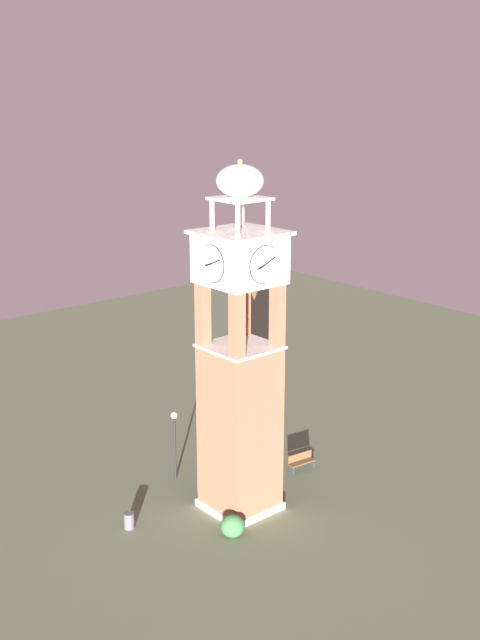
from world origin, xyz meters
TOP-DOWN VIEW (x-y plane):
  - ground at (0.00, 0.00)m, footprint 80.00×80.00m
  - clock_tower at (0.00, -0.00)m, footprint 3.66×3.66m
  - park_bench at (0.96, -5.30)m, footprint 0.63×1.64m
  - lamp_post at (4.64, 0.65)m, footprint 0.36×0.36m
  - trash_bin at (1.96, 5.37)m, footprint 0.52×0.52m
  - shrub_near_entry at (-1.85, 2.04)m, footprint 1.18×1.18m
  - shrub_left_of_tower at (2.66, -0.67)m, footprint 1.00×1.00m

SIDE VIEW (x-z plane):
  - ground at x=0.00m, z-range 0.00..0.00m
  - trash_bin at x=1.96m, z-range 0.00..0.80m
  - park_bench at x=0.96m, z-range 0.01..0.96m
  - shrub_left_of_tower at x=2.66m, z-range 0.00..1.02m
  - shrub_near_entry at x=-1.85m, z-range 0.00..1.09m
  - lamp_post at x=4.64m, z-range 0.75..4.63m
  - clock_tower at x=0.00m, z-range -1.59..15.83m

